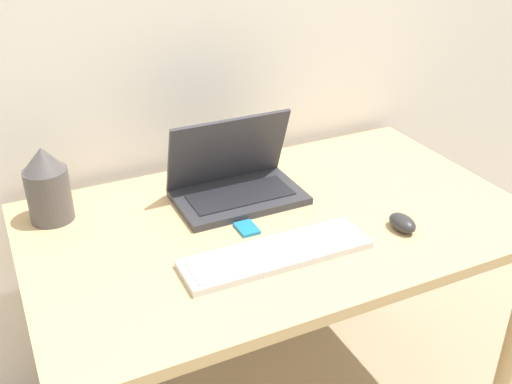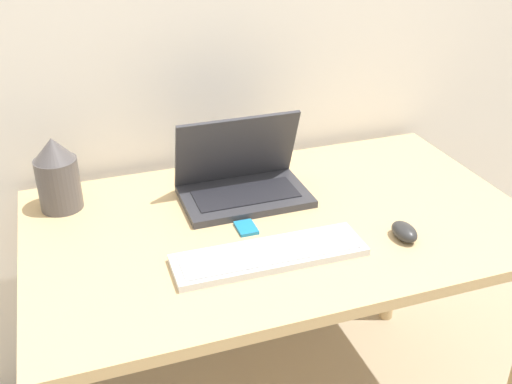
{
  "view_description": "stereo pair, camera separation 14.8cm",
  "coord_description": "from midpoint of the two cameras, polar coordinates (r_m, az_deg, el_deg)",
  "views": [
    {
      "loc": [
        -0.64,
        -0.8,
        1.56
      ],
      "look_at": [
        -0.07,
        0.38,
        0.86
      ],
      "focal_mm": 42.0,
      "sensor_mm": 36.0,
      "label": 1
    },
    {
      "loc": [
        -0.5,
        -0.86,
        1.56
      ],
      "look_at": [
        -0.07,
        0.38,
        0.86
      ],
      "focal_mm": 42.0,
      "sensor_mm": 36.0,
      "label": 2
    }
  ],
  "objects": [
    {
      "name": "desk",
      "position": [
        1.62,
        -0.55,
        -5.22
      ],
      "size": [
        1.3,
        0.78,
        0.76
      ],
      "color": "tan",
      "rests_on": "ground_plane"
    },
    {
      "name": "laptop",
      "position": [
        1.65,
        -4.59,
        1.05
      ],
      "size": [
        0.35,
        0.22,
        0.23
      ],
      "color": "#333338",
      "rests_on": "desk"
    },
    {
      "name": "keyboard",
      "position": [
        1.41,
        -1.08,
        -5.99
      ],
      "size": [
        0.46,
        0.14,
        0.02
      ],
      "color": "silver",
      "rests_on": "desk"
    },
    {
      "name": "mouse",
      "position": [
        1.54,
        11.11,
        -2.98
      ],
      "size": [
        0.05,
        0.09,
        0.04
      ],
      "color": "#2D2D2D",
      "rests_on": "desk"
    },
    {
      "name": "vase",
      "position": [
        1.63,
        -21.76,
        0.55
      ],
      "size": [
        0.11,
        0.11,
        0.2
      ],
      "color": "#514C4C",
      "rests_on": "desk"
    },
    {
      "name": "mp3_player",
      "position": [
        1.52,
        -3.68,
        -3.56
      ],
      "size": [
        0.05,
        0.07,
        0.01
      ],
      "color": "#1E7FB7",
      "rests_on": "desk"
    }
  ]
}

